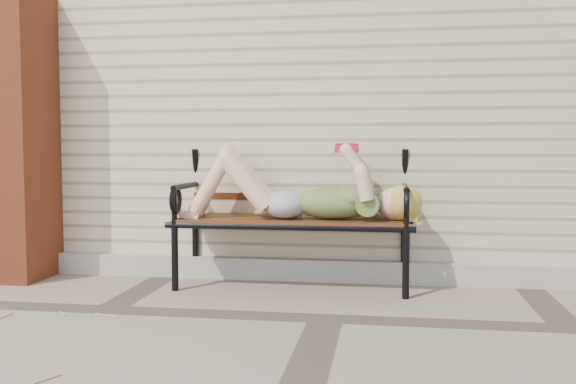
# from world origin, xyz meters

# --- Properties ---
(ground) EXTENTS (80.00, 80.00, 0.00)m
(ground) POSITION_xyz_m (0.00, 0.00, 0.00)
(ground) COLOR gray
(ground) RESTS_ON ground
(house_wall) EXTENTS (8.00, 4.00, 3.00)m
(house_wall) POSITION_xyz_m (0.00, 3.00, 1.50)
(house_wall) COLOR beige
(house_wall) RESTS_ON ground
(foundation_strip) EXTENTS (8.00, 0.10, 0.15)m
(foundation_strip) POSITION_xyz_m (0.00, 0.97, 0.07)
(foundation_strip) COLOR #ADA79C
(foundation_strip) RESTS_ON ground
(brick_pillar) EXTENTS (0.50, 0.50, 2.00)m
(brick_pillar) POSITION_xyz_m (-2.30, 0.75, 1.00)
(brick_pillar) COLOR #9A4022
(brick_pillar) RESTS_ON ground
(garden_bench) EXTENTS (1.67, 0.66, 1.08)m
(garden_bench) POSITION_xyz_m (-0.30, 0.86, 0.60)
(garden_bench) COLOR black
(garden_bench) RESTS_ON ground
(reading_woman) EXTENTS (1.57, 0.36, 0.50)m
(reading_woman) POSITION_xyz_m (-0.28, 0.73, 0.64)
(reading_woman) COLOR #093542
(reading_woman) RESTS_ON ground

